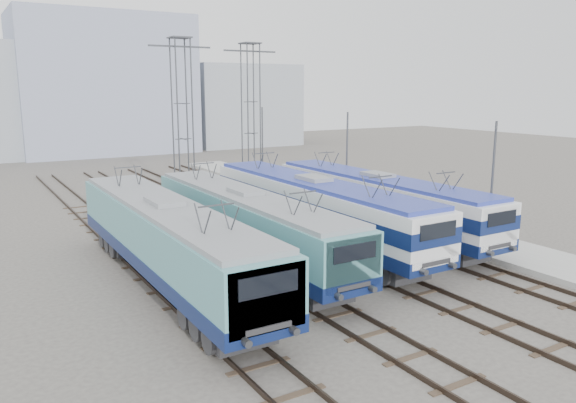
# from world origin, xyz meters

# --- Properties ---
(ground) EXTENTS (160.00, 160.00, 0.00)m
(ground) POSITION_xyz_m (0.00, 0.00, 0.00)
(ground) COLOR #514C47
(platform) EXTENTS (4.00, 70.00, 0.30)m
(platform) POSITION_xyz_m (10.20, 8.00, 0.15)
(platform) COLOR #9E9E99
(platform) RESTS_ON ground
(locomotive_far_left) EXTENTS (2.89, 18.25, 3.43)m
(locomotive_far_left) POSITION_xyz_m (-6.75, 6.24, 2.27)
(locomotive_far_left) COLOR #0D1A48
(locomotive_far_left) RESTS_ON ground
(locomotive_center_left) EXTENTS (2.75, 17.35, 3.26)m
(locomotive_center_left) POSITION_xyz_m (-2.25, 7.50, 2.17)
(locomotive_center_left) COLOR #0D1A48
(locomotive_center_left) RESTS_ON ground
(locomotive_center_right) EXTENTS (2.88, 18.21, 3.42)m
(locomotive_center_right) POSITION_xyz_m (2.25, 8.31, 2.32)
(locomotive_center_right) COLOR #0D1A48
(locomotive_center_right) RESTS_ON ground
(locomotive_far_right) EXTENTS (2.75, 17.39, 3.27)m
(locomotive_far_right) POSITION_xyz_m (6.75, 8.38, 2.23)
(locomotive_far_right) COLOR #0D1A48
(locomotive_far_right) RESTS_ON ground
(catenary_tower_west) EXTENTS (4.50, 1.20, 12.00)m
(catenary_tower_west) POSITION_xyz_m (0.00, 22.00, 6.64)
(catenary_tower_west) COLOR #3F4247
(catenary_tower_west) RESTS_ON ground
(catenary_tower_east) EXTENTS (4.50, 1.20, 12.00)m
(catenary_tower_east) POSITION_xyz_m (6.50, 24.00, 6.64)
(catenary_tower_east) COLOR #3F4247
(catenary_tower_east) RESTS_ON ground
(mast_front) EXTENTS (0.12, 0.12, 7.00)m
(mast_front) POSITION_xyz_m (8.60, 2.00, 3.50)
(mast_front) COLOR #3F4247
(mast_front) RESTS_ON ground
(mast_mid) EXTENTS (0.12, 0.12, 7.00)m
(mast_mid) POSITION_xyz_m (8.60, 14.00, 3.50)
(mast_mid) COLOR #3F4247
(mast_mid) RESTS_ON ground
(mast_rear) EXTENTS (0.12, 0.12, 7.00)m
(mast_rear) POSITION_xyz_m (8.60, 26.00, 3.50)
(mast_rear) COLOR #3F4247
(mast_rear) RESTS_ON ground
(building_center) EXTENTS (22.00, 14.00, 18.00)m
(building_center) POSITION_xyz_m (4.00, 62.00, 9.00)
(building_center) COLOR #8D96B0
(building_center) RESTS_ON ground
(building_east) EXTENTS (16.00, 12.00, 12.00)m
(building_east) POSITION_xyz_m (24.00, 62.00, 6.00)
(building_east) COLOR #8E969F
(building_east) RESTS_ON ground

